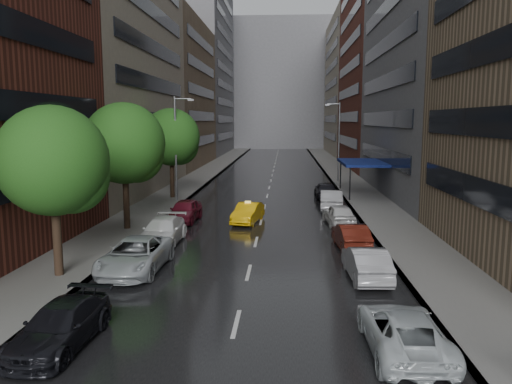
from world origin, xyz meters
TOP-DOWN VIEW (x-y plane):
  - ground at (0.00, 0.00)m, footprint 220.00×220.00m
  - road at (0.00, 50.00)m, footprint 14.00×140.00m
  - sidewalk_left at (-9.00, 50.00)m, footprint 4.00×140.00m
  - sidewalk_right at (9.00, 50.00)m, footprint 4.00×140.00m
  - buildings_left at (-15.00, 58.79)m, footprint 8.00×108.00m
  - buildings_right at (15.00, 56.70)m, footprint 8.05×109.10m
  - building_far at (0.00, 118.00)m, footprint 40.00×14.00m
  - tree_near at (-8.60, 8.71)m, footprint 4.91×4.91m
  - tree_mid at (-8.60, 18.62)m, footprint 5.20×5.20m
  - tree_far at (-8.60, 31.84)m, footprint 5.16×5.16m
  - taxi at (-0.90, 21.58)m, footprint 2.22×4.41m
  - parked_cars_left at (-5.40, 12.16)m, footprint 2.72×24.53m
  - parked_cars_right at (5.40, 17.98)m, footprint 2.33×35.59m
  - street_lamp_left at (-7.72, 30.00)m, footprint 1.74×0.22m
  - street_lamp_right at (7.72, 45.00)m, footprint 1.74×0.22m
  - awning at (8.98, 35.00)m, footprint 4.00×8.00m

SIDE VIEW (x-z plane):
  - ground at x=0.00m, z-range 0.00..0.00m
  - road at x=0.00m, z-range 0.00..0.01m
  - sidewalk_left at x=-9.00m, z-range 0.00..0.15m
  - sidewalk_right at x=9.00m, z-range 0.00..0.15m
  - taxi at x=-0.90m, z-range 0.00..1.39m
  - parked_cars_right at x=5.40m, z-range -0.05..1.55m
  - parked_cars_left at x=-5.40m, z-range -0.03..1.54m
  - awning at x=8.98m, z-range 1.57..4.70m
  - street_lamp_left at x=-7.72m, z-range 0.39..9.39m
  - street_lamp_right at x=7.72m, z-range 0.39..9.39m
  - tree_near at x=-8.60m, z-range 1.44..9.27m
  - tree_far at x=-8.60m, z-range 1.51..9.73m
  - tree_mid at x=-8.60m, z-range 1.53..9.82m
  - buildings_right at x=15.00m, z-range -2.97..33.03m
  - buildings_left at x=-15.00m, z-range -3.01..34.99m
  - building_far at x=0.00m, z-range 0.00..32.00m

